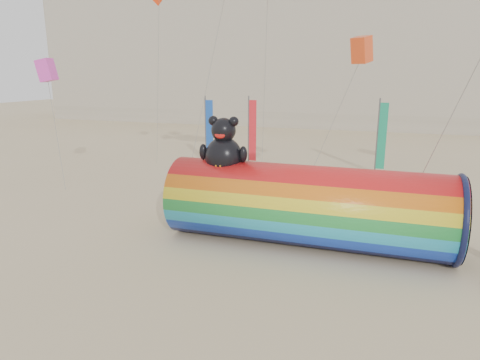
% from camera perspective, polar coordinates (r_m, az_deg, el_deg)
% --- Properties ---
extents(ground, '(160.00, 160.00, 0.00)m').
position_cam_1_polar(ground, '(17.71, -3.11, -8.56)').
color(ground, '#CCB58C').
rests_on(ground, ground).
extents(hotel_building, '(60.40, 15.40, 20.60)m').
position_cam_1_polar(hotel_building, '(63.84, 2.14, 17.19)').
color(hotel_building, '#B7AD99').
rests_on(hotel_building, ground).
extents(windsock_assembly, '(11.25, 3.43, 5.18)m').
position_cam_1_polar(windsock_assembly, '(17.38, 8.86, -3.12)').
color(windsock_assembly, red).
rests_on(windsock_assembly, ground).
extents(festival_banners, '(12.85, 1.15, 5.20)m').
position_cam_1_polar(festival_banners, '(31.13, 5.00, 6.31)').
color(festival_banners, '#59595E').
rests_on(festival_banners, ground).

